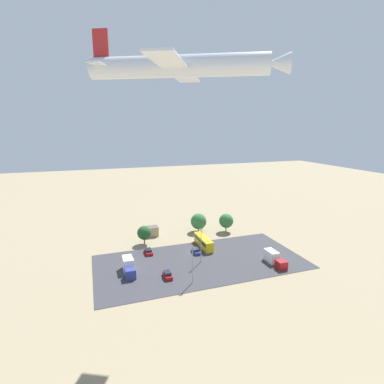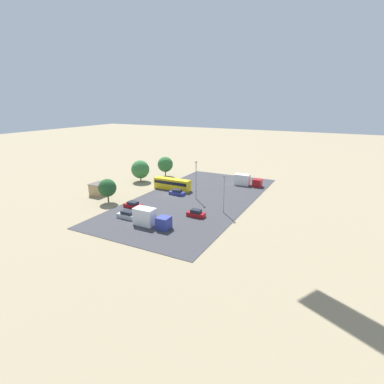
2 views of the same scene
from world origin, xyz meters
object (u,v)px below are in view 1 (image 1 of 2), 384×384
Objects in this scene: shed_building at (152,231)px; parked_truck_0 at (274,258)px; parked_car_3 at (168,275)px; parked_car_0 at (148,252)px; parked_car_1 at (130,259)px; parked_truck_1 at (129,266)px; bus at (203,241)px; airplane at (185,66)px; parked_car_2 at (196,251)px.

parked_truck_0 reaches higher than shed_building.
parked_car_0 is at bearing -83.84° from parked_car_3.
parked_car_1 is (6.00, 3.25, 0.06)m from parked_car_0.
parked_car_3 is 30.24m from parked_truck_0.
parked_truck_1 is (11.35, 25.04, 0.10)m from shed_building.
shed_building is at bearing -48.75° from bus.
shed_building is 1.09× the size of parked_car_3.
bus is (-13.47, 15.36, 0.17)m from shed_building.
shed_building is at bearing -155.51° from airplane.
parked_car_0 is at bearing -29.58° from parked_truck_0.
parked_car_2 is at bearing 176.79° from parked_car_1.
airplane is (-8.82, 21.82, 45.93)m from parked_truck_1.
shed_building is 31.23m from parked_car_3.
parked_truck_1 is at bearing 80.29° from parked_car_1.
bus reaches higher than shed_building.
bus is 23.84m from parked_car_1.
parked_truck_0 is at bearing 168.43° from parked_truck_1.
parked_car_2 is 0.53× the size of parked_truck_1.
parked_truck_0 is at bearing 150.42° from parked_car_0.
parked_car_3 is at bearing 145.74° from parked_truck_1.
parked_truck_0 is (-30.17, 1.93, 0.79)m from parked_car_3.
parked_truck_1 is at bearing -130.41° from airplane.
airplane is (-1.65, 31.93, 46.96)m from parked_car_0.
shed_building reaches higher than parked_car_1.
shed_building is 0.54× the size of parked_truck_1.
shed_building is at bearing 116.19° from parked_car_2.
parked_truck_1 is at bearing -34.26° from parked_car_3.
parked_truck_0 reaches higher than parked_car_3.
shed_building is 0.40× the size of bus.
parked_car_1 is 55.51m from airplane.
shed_building is 1.00× the size of parked_car_0.
parked_truck_0 is at bearing 158.58° from parked_car_1.
parked_car_2 is (-19.66, 1.10, -0.03)m from parked_car_1.
bus is 1.37× the size of parked_truck_1.
parked_truck_1 reaches higher than parked_car_0.
airplane reaches higher than bus.
parked_truck_0 is (-27.74, 33.05, -0.06)m from shed_building.
shed_building reaches higher than parked_car_0.
parked_truck_1 reaches higher than shed_building.
bus is 1.34× the size of parked_truck_0.
parked_car_2 is 55.75m from airplane.
parked_car_3 reaches higher than parked_car_1.
parked_truck_0 reaches higher than parked_car_1.
parked_truck_1 is (39.09, -8.01, 0.15)m from parked_truck_0.
shed_building is 20.85m from parked_car_1.
parked_truck_0 reaches higher than parked_car_2.
parked_car_1 is (10.18, 18.18, -0.87)m from shed_building.
parked_car_1 is 15.08m from parked_car_3.
parked_car_0 is at bearing 74.36° from shed_building.
parked_truck_0 is 0.26× the size of airplane.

